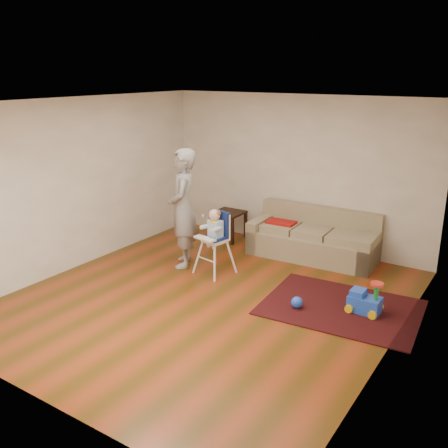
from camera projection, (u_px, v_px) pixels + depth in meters
The scene contains 9 objects.
ground at pixel (208, 299), 7.04m from camera, with size 5.50×5.50×0.00m, color #50320B.
room_envelope at pixel (229, 161), 6.90m from camera, with size 5.04×5.52×2.72m.
sofa at pixel (313, 234), 8.46m from camera, with size 2.19×0.98×0.83m.
side_table at pixel (228, 225), 9.45m from camera, with size 0.54×0.54×0.54m, color black, non-canonical shape.
area_rug at pixel (341, 307), 6.76m from camera, with size 2.04×1.53×0.02m, color black.
ride_on_toy at pixel (365, 296), 6.56m from camera, with size 0.41×0.30×0.45m, color blue, non-canonical shape.
toy_ball at pixel (297, 302), 6.71m from camera, with size 0.16×0.16×0.16m, color blue.
high_chair at pixel (215, 243), 7.78m from camera, with size 0.58×0.58×1.06m.
adult at pixel (183, 209), 7.98m from camera, with size 0.70×0.46×1.92m, color #969698.
Camera 1 is at (3.70, -5.24, 3.10)m, focal length 40.00 mm.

